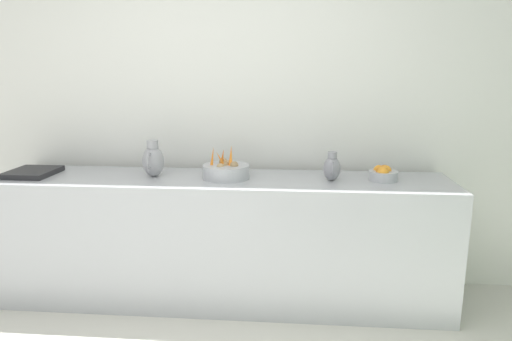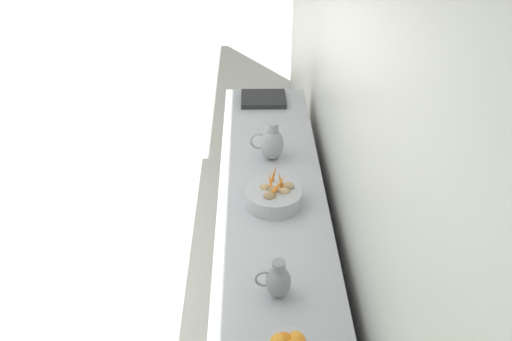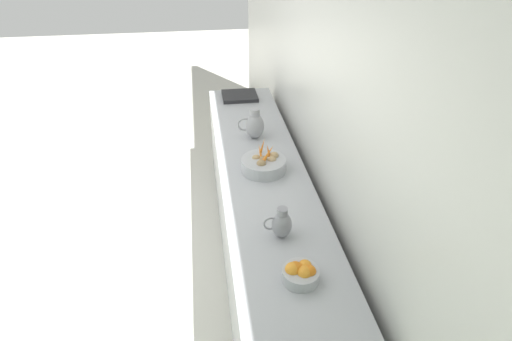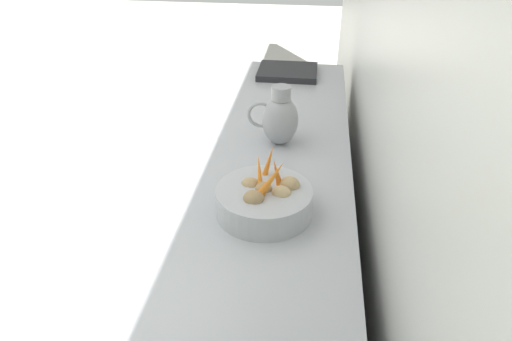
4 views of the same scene
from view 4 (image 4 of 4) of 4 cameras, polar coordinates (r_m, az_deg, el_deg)
tile_wall_left at (r=0.88m, az=25.58°, el=7.93°), size 0.10×8.39×3.00m
prep_counter at (r=1.87m, az=0.83°, el=-15.50°), size 0.62×3.11×0.89m
vegetable_colander at (r=1.52m, az=1.06°, el=-3.62°), size 0.32×0.32×0.22m
metal_pitcher_tall at (r=1.93m, az=2.93°, el=6.43°), size 0.21×0.15×0.25m
counter_sink_basin at (r=2.77m, az=3.92°, el=12.04°), size 0.34×0.30×0.04m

